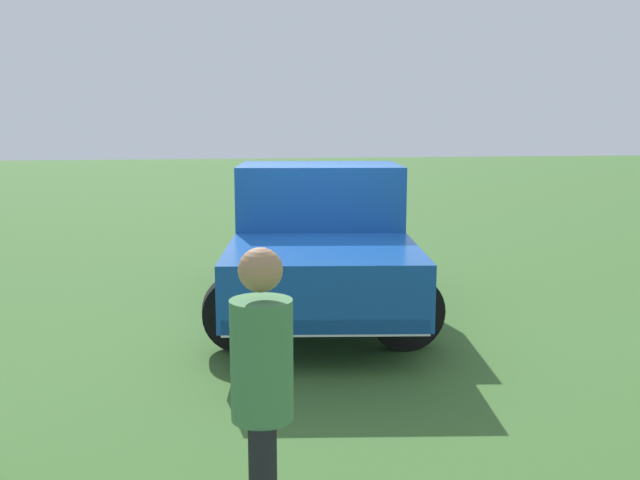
# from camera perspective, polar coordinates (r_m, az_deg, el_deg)

# --- Properties ---
(ground_plane) EXTENTS (80.00, 80.00, 0.00)m
(ground_plane) POSITION_cam_1_polar(r_m,az_deg,el_deg) (8.58, -0.44, -6.25)
(ground_plane) COLOR #3D662D
(pickup_truck) EXTENTS (2.94, 5.06, 1.82)m
(pickup_truck) POSITION_cam_1_polar(r_m,az_deg,el_deg) (8.78, -0.02, 0.44)
(pickup_truck) COLOR black
(pickup_truck) RESTS_ON ground_plane
(person_bystander) EXTENTS (0.36, 0.36, 1.72)m
(person_bystander) POSITION_cam_1_polar(r_m,az_deg,el_deg) (3.65, -4.74, -12.23)
(person_bystander) COLOR black
(person_bystander) RESTS_ON ground_plane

